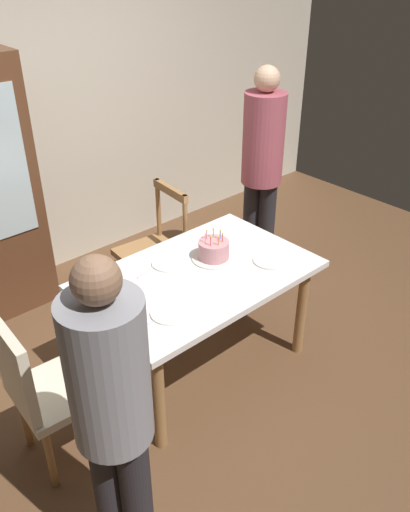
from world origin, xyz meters
TOP-DOWN VIEW (x-y plane):
  - ground at (0.00, 0.00)m, footprint 6.40×6.40m
  - back_wall at (0.00, 1.85)m, footprint 6.40×0.10m
  - dining_table at (0.00, 0.00)m, footprint 1.41×0.91m
  - birthday_cake at (0.18, 0.06)m, footprint 0.28×0.28m
  - plate_near_celebrant at (-0.39, -0.20)m, footprint 0.22×0.22m
  - plate_far_side at (-0.07, 0.20)m, footprint 0.22×0.22m
  - plate_near_guest at (0.42, -0.20)m, footprint 0.22×0.22m
  - fork_near_celebrant at (-0.55, -0.20)m, footprint 0.18×0.04m
  - fork_far_side at (-0.23, 0.22)m, footprint 0.18×0.06m
  - chair_spindle_back at (0.23, 0.77)m, footprint 0.48×0.48m
  - chair_upholstered at (-1.10, -0.02)m, footprint 0.47×0.47m
  - person_celebrant at (-1.09, -0.71)m, footprint 0.32×0.32m
  - person_guest at (1.15, 0.56)m, footprint 0.32×0.32m

SIDE VIEW (x-z plane):
  - ground at x=0.00m, z-range 0.00..0.00m
  - chair_spindle_back at x=0.23m, z-range -0.02..0.93m
  - chair_upholstered at x=-1.10m, z-range 0.06..1.01m
  - dining_table at x=0.00m, z-range 0.27..1.02m
  - fork_near_celebrant at x=-0.55m, z-range 0.74..0.75m
  - fork_far_side at x=-0.23m, z-range 0.74..0.75m
  - plate_near_celebrant at x=-0.39m, z-range 0.74..0.75m
  - plate_far_side at x=-0.07m, z-range 0.74..0.75m
  - plate_near_guest at x=0.42m, z-range 0.74..0.75m
  - birthday_cake at x=0.18m, z-range 0.70..0.90m
  - person_celebrant at x=-1.09m, z-range 0.11..1.73m
  - person_guest at x=1.15m, z-range 0.12..1.85m
  - back_wall at x=0.00m, z-range 0.00..2.60m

